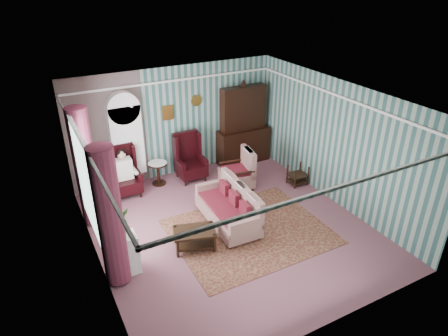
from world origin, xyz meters
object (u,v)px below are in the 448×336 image
seated_woman (124,174)px  coffee_table (195,239)px  floral_armchair (237,171)px  wingback_right (190,158)px  round_side_table (158,173)px  dresser_hutch (244,123)px  wingback_left (124,172)px  sofa (227,205)px  plant_stand (123,255)px  bookcase (127,146)px  nest_table (298,175)px

seated_woman → coffee_table: size_ratio=1.43×
floral_armchair → coffee_table: bearing=140.2°
wingback_right → floral_armchair: 1.28m
round_side_table → floral_armchair: floral_armchair is taller
dresser_hutch → wingback_right: 1.86m
wingback_left → floral_armchair: 2.77m
floral_armchair → sofa: bearing=151.6°
wingback_right → round_side_table: wingback_right is taller
wingback_right → plant_stand: size_ratio=1.56×
dresser_hutch → wingback_right: size_ratio=1.89×
bookcase → nest_table: bearing=-26.9°
plant_stand → sofa: (2.43, 0.50, 0.07)m
dresser_hutch → round_side_table: bearing=-177.4°
bookcase → dresser_hutch: 3.25m
bookcase → dresser_hutch: size_ratio=0.95×
nest_table → round_side_table: bearing=151.8°
dresser_hutch → wingback_right: bearing=-171.2°
sofa → coffee_table: sofa is taller
bookcase → plant_stand: size_ratio=2.80×
wingback_right → nest_table: size_ratio=2.31×
bookcase → wingback_right: (1.50, -0.39, -0.50)m
floral_armchair → dresser_hutch: bearing=-28.2°
dresser_hutch → coffee_table: (-2.86, -2.97, -0.97)m
plant_stand → wingback_left: bearing=73.8°
wingback_right → sofa: (-0.12, -2.25, -0.16)m
plant_stand → sofa: size_ratio=0.44×
bookcase → floral_armchair: size_ratio=2.37×
round_side_table → wingback_left: bearing=-170.5°
round_side_table → coffee_table: (-0.26, -2.85, -0.09)m
wingback_right → coffee_table: (-1.11, -2.70, -0.41)m
sofa → bookcase: bearing=29.8°
dresser_hutch → wingback_right: (-1.75, -0.27, -0.55)m
bookcase → dresser_hutch: bearing=-2.1°
sofa → floral_armchair: (0.97, 1.30, 0.00)m
wingback_left → plant_stand: wingback_left is taller
round_side_table → sofa: 2.51m
wingback_left → seated_woman: 0.04m
wingback_right → coffee_table: bearing=-112.3°
seated_woman → nest_table: seated_woman is taller
wingback_right → sofa: bearing=-93.1°
wingback_left → floral_armchair: (2.60, -0.95, -0.15)m
dresser_hutch → sofa: (-1.87, -2.52, -0.71)m
wingback_right → nest_table: wingback_right is taller
seated_woman → coffee_table: bearing=-76.6°
bookcase → wingback_left: bookcase is taller
wingback_left → sofa: bearing=-54.1°
seated_woman → wingback_left: bearing=0.0°
seated_woman → floral_armchair: 2.77m
dresser_hutch → plant_stand: size_ratio=2.95×
nest_table → plant_stand: 5.02m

